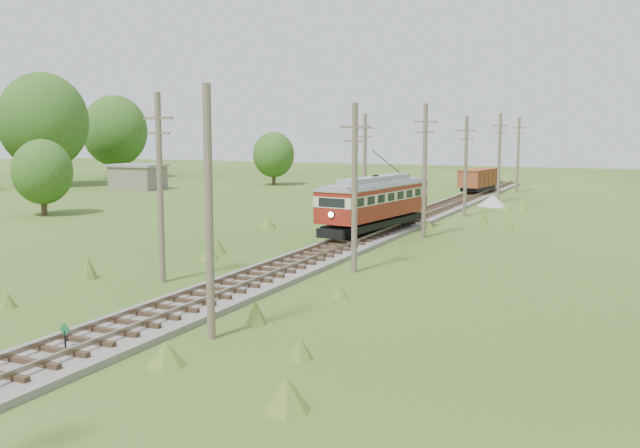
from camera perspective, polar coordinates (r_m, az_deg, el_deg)
The scene contains 19 objects.
ground at distance 23.75m, azimuth -21.86°, elevation -10.79°, with size 260.00×260.00×0.00m, color #264E17.
railbed_main at distance 52.61m, azimuth 5.83°, elevation -0.22°, with size 3.60×96.00×0.57m.
switch_marker at distance 24.71m, azimuth -19.72°, elevation -8.45°, with size 0.45×0.06×1.08m.
streetcar at distance 48.75m, azimuth 4.43°, elevation 1.95°, with size 4.25×11.88×5.37m.
gondola at distance 81.01m, azimuth 12.57°, elevation 3.53°, with size 3.24×7.49×2.41m.
gravel_pile at distance 70.16m, azimuth 13.68°, elevation 1.79°, with size 2.94×3.12×1.07m.
utility_pole_r_1 at distance 24.62m, azimuth -8.88°, elevation 0.80°, with size 0.30×0.30×8.80m.
utility_pole_r_2 at distance 36.07m, azimuth 2.78°, elevation 3.03°, with size 1.60×0.30×8.60m.
utility_pole_r_3 at distance 48.39m, azimuth 8.37°, elevation 4.34°, with size 1.60×0.30×9.00m.
utility_pole_r_4 at distance 61.03m, azimuth 11.57°, elevation 4.63°, with size 1.60×0.30×8.40m.
utility_pole_r_5 at distance 73.67m, azimuth 14.15°, elevation 5.22°, with size 1.60×0.30×8.90m.
utility_pole_r_6 at distance 86.52m, azimuth 15.57°, elevation 5.42°, with size 1.60×0.30×8.70m.
utility_pole_l_a at distance 34.49m, azimuth -12.68°, elevation 2.99°, with size 1.60×0.30×9.00m.
utility_pole_l_b at distance 59.36m, azimuth 3.61°, elevation 4.79°, with size 1.60×0.30×8.60m.
tree_left_4 at distance 98.98m, azimuth -21.27°, elevation 7.67°, with size 11.34×11.34×14.61m.
tree_left_5 at distance 112.08m, azimuth -16.09°, elevation 7.17°, with size 9.66×9.66×12.44m.
tree_mid_a at distance 94.63m, azimuth -3.73°, elevation 5.56°, with size 5.46×5.46×7.03m.
tree_mid_c at distance 65.13m, azimuth -21.33°, elevation 3.90°, with size 5.04×5.04×6.49m.
shed at distance 90.50m, azimuth -14.38°, elevation 3.70°, with size 6.40×4.40×3.10m.
Camera 1 is at (16.53, -15.44, 7.24)m, focal length 40.00 mm.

